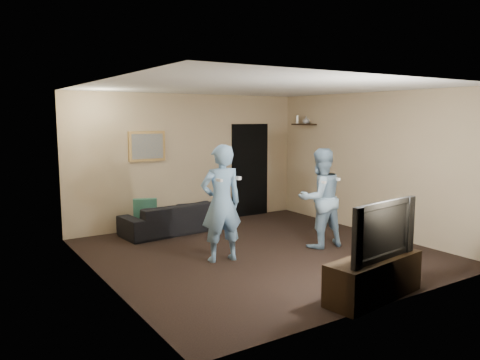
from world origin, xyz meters
TOP-DOWN VIEW (x-y plane):
  - ground at (0.00, 0.00)m, footprint 5.00×5.00m
  - ceiling at (0.00, 0.00)m, footprint 5.00×5.00m
  - wall_back at (0.00, 2.50)m, footprint 5.00×0.04m
  - wall_front at (0.00, -2.50)m, footprint 5.00×0.04m
  - wall_left at (-2.50, 0.00)m, footprint 0.04×5.00m
  - wall_right at (2.50, 0.00)m, footprint 0.04×5.00m
  - sofa at (-0.64, 1.96)m, footprint 1.96×0.91m
  - throw_pillow at (-1.17, 1.96)m, footprint 0.44×0.28m
  - painting_frame at (-0.90, 2.48)m, footprint 0.72×0.05m
  - painting_canvas at (-0.90, 2.45)m, footprint 0.62×0.01m
  - doorway at (1.45, 2.47)m, footprint 0.90×0.06m
  - light_switch at (0.85, 2.48)m, footprint 0.08×0.02m
  - wall_shelf at (2.39, 1.80)m, footprint 0.20×0.60m
  - shelf_vase at (2.39, 1.73)m, footprint 0.18×0.18m
  - shelf_figurine at (2.39, 2.02)m, footprint 0.06×0.06m
  - tv_console at (0.04, -2.28)m, footprint 1.44×0.64m
  - television at (0.04, -2.28)m, footprint 1.21×0.32m
  - wii_player_left at (-0.74, -0.03)m, footprint 0.69×0.54m
  - wii_player_right at (1.02, -0.25)m, footprint 0.86×0.71m

SIDE VIEW (x-z plane):
  - ground at x=0.00m, z-range 0.00..0.00m
  - tv_console at x=0.04m, z-range 0.00..0.50m
  - sofa at x=-0.64m, z-range 0.00..0.56m
  - throw_pillow at x=-1.17m, z-range 0.27..0.69m
  - wii_player_right at x=1.02m, z-range 0.00..1.64m
  - television at x=0.04m, z-range 0.50..1.19m
  - wii_player_left at x=-0.74m, z-range 0.00..1.75m
  - doorway at x=1.45m, z-range 0.00..2.00m
  - wall_back at x=0.00m, z-range 0.00..2.60m
  - wall_front at x=0.00m, z-range 0.00..2.60m
  - wall_left at x=-2.50m, z-range 0.00..2.60m
  - wall_right at x=2.50m, z-range 0.00..2.60m
  - light_switch at x=0.85m, z-range 1.24..1.36m
  - painting_frame at x=-0.90m, z-range 1.32..1.89m
  - painting_canvas at x=-0.90m, z-range 1.37..1.83m
  - wall_shelf at x=2.39m, z-range 1.98..2.00m
  - shelf_vase at x=2.39m, z-range 2.00..2.16m
  - shelf_figurine at x=2.39m, z-range 2.00..2.18m
  - ceiling at x=0.00m, z-range 2.58..2.62m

